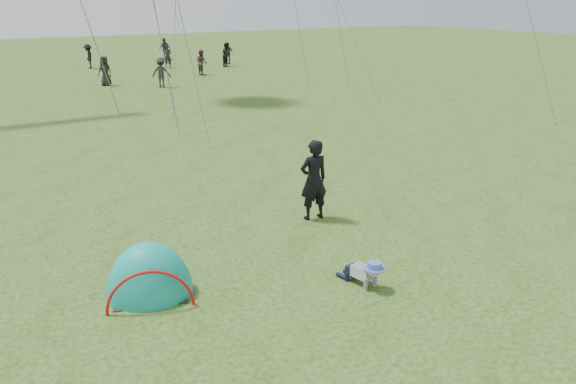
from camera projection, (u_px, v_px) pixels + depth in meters
ground at (328, 288)px, 9.73m from camera, size 140.00×140.00×0.00m
crawling_toddler at (365, 272)px, 9.74m from camera, size 0.60×0.77×0.53m
popup_tent at (151, 294)px, 9.55m from camera, size 1.75×1.59×1.87m
standing_adult at (314, 180)px, 12.51m from camera, size 0.71×0.50×1.84m
crowd_person_1 at (227, 55)px, 40.44m from camera, size 1.04×1.01×1.69m
crowd_person_2 at (165, 49)px, 45.24m from camera, size 1.05×0.62×1.68m
crowd_person_3 at (88, 56)px, 39.39m from camera, size 0.79×1.17×1.67m
crowd_person_6 at (168, 56)px, 39.61m from camera, size 0.70×0.62×1.62m
crowd_person_7 at (202, 63)px, 36.04m from camera, size 0.68×0.84×1.59m
crowd_person_8 at (228, 53)px, 42.14m from camera, size 0.80×1.01×1.60m
crowd_person_9 at (161, 72)px, 31.18m from camera, size 1.21×1.10×1.64m
crowd_person_10 at (105, 71)px, 31.74m from camera, size 0.94×0.94×1.65m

